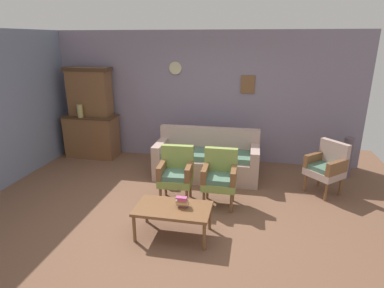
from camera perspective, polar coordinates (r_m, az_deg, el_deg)
The scene contains 12 objects.
ground_plane at distance 4.89m, azimuth -3.15°, elevation -13.09°, with size 7.68×7.68×0.00m, color brown.
wall_back_with_decor at distance 6.85m, azimuth 2.15°, elevation 8.28°, with size 6.40×0.09×2.70m.
side_cabinet at distance 7.50m, azimuth -17.27°, elevation 1.38°, with size 1.16×0.55×0.93m.
cabinet_upper_hutch at distance 7.35m, azimuth -17.71°, elevation 8.91°, with size 0.99×0.38×1.03m.
vase_on_cabinet at distance 7.26m, azimuth -19.25°, elevation 5.55°, with size 0.12×0.12×0.27m, color tan.
floral_couch at distance 6.14m, azimuth 2.67°, elevation -2.88°, with size 1.94×0.81×0.90m.
armchair_row_middle at distance 5.18m, azimuth -2.84°, elevation -4.97°, with size 0.55×0.52×0.90m.
armchair_by_doorway at distance 5.07m, azimuth 4.94°, elevation -5.55°, with size 0.53×0.50×0.90m.
wingback_chair_by_fireplace at distance 5.88m, azimuth 22.80°, elevation -3.54°, with size 0.71×0.71×0.90m.
coffee_table at distance 4.34m, azimuth -3.39°, elevation -11.66°, with size 1.00×0.56×0.42m.
book_stack_on_table at distance 4.30m, azimuth -1.72°, elevation -10.21°, with size 0.17×0.10×0.14m.
floor_vase_by_wall at distance 6.78m, azimuth 25.83°, elevation -2.14°, with size 0.19×0.19×0.77m, color #5D4F5C.
Camera 1 is at (1.07, -4.03, 2.54)m, focal length 30.07 mm.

